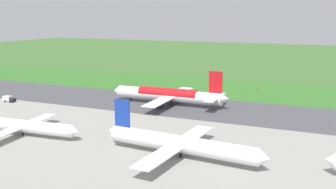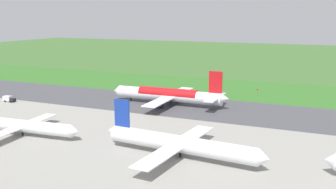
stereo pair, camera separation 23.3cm
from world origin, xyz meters
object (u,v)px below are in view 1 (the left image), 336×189
object	(u,v)px
airliner_parked_far	(21,125)
no_stopping_sign	(257,91)
service_truck_baggage	(9,99)
traffic_cone_orange	(241,93)
airliner_main	(169,95)
airliner_parked_mid	(180,144)

from	to	relation	value
airliner_parked_far	no_stopping_sign	size ratio (longest dim) A/B	14.24
service_truck_baggage	traffic_cone_orange	size ratio (longest dim) A/B	10.68
service_truck_baggage	no_stopping_sign	size ratio (longest dim) A/B	2.00
airliner_main	no_stopping_sign	xyz separation A→B (m)	(-30.97, -36.81, -2.63)
no_stopping_sign	traffic_cone_orange	world-z (taller)	no_stopping_sign
airliner_parked_mid	airliner_parked_far	distance (m)	54.00
traffic_cone_orange	airliner_main	bearing A→B (deg)	56.91
airliner_parked_mid	service_truck_baggage	xyz separation A→B (m)	(96.16, -33.61, -2.48)
airliner_parked_far	service_truck_baggage	distance (m)	55.41
airliner_parked_mid	service_truck_baggage	bearing A→B (deg)	-19.26
airliner_main	service_truck_baggage	world-z (taller)	airliner_main
service_truck_baggage	no_stopping_sign	xyz separation A→B (m)	(-99.00, -60.39, 0.32)
airliner_main	no_stopping_sign	size ratio (longest dim) A/B	18.42
airliner_parked_mid	airliner_parked_far	world-z (taller)	airliner_parked_mid
no_stopping_sign	traffic_cone_orange	distance (m)	7.79
traffic_cone_orange	service_truck_baggage	bearing A→B (deg)	33.04
airliner_parked_far	traffic_cone_orange	world-z (taller)	airliner_parked_far
airliner_parked_far	traffic_cone_orange	xyz separation A→B (m)	(-49.19, -95.29, -3.05)
airliner_parked_mid	airliner_parked_far	xyz separation A→B (m)	(53.95, 2.24, -0.55)
airliner_parked_far	service_truck_baggage	bearing A→B (deg)	-40.34
airliner_main	airliner_parked_far	bearing A→B (deg)	66.52
airliner_parked_mid	traffic_cone_orange	size ratio (longest dim) A/B	88.57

